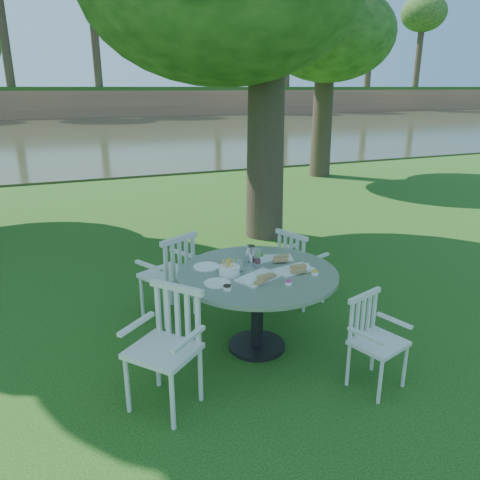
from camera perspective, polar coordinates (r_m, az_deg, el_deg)
ground at (r=5.37m, az=0.82°, el=-9.28°), size 140.00×140.00×0.00m
table at (r=4.49m, az=2.15°, el=-5.53°), size 1.52×1.52×0.81m
chair_ne at (r=5.48m, az=6.92°, el=-2.68°), size 0.56×0.58×0.91m
chair_nw at (r=5.14m, az=-8.17°, el=-3.68°), size 0.66×0.64×0.98m
chair_sw at (r=3.84m, az=-8.55°, el=-11.63°), size 0.68×0.68×0.98m
chair_se at (r=4.21m, az=15.70°, el=-10.87°), size 0.51×0.49×0.81m
tableware at (r=4.47m, az=1.18°, el=-3.15°), size 1.10×0.83×0.20m
river at (r=27.55m, az=-18.75°, el=12.07°), size 100.00×28.00×0.12m
far_bank at (r=45.80m, az=-21.27°, el=23.01°), size 100.00×18.00×15.20m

